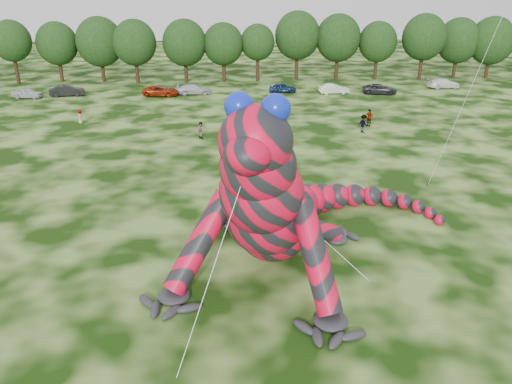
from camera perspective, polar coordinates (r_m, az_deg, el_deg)
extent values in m
plane|color=#16330A|center=(26.62, 6.12, -9.65)|extent=(240.00, 240.00, 0.00)
cylinder|color=silver|center=(36.69, 23.62, 11.54)|extent=(0.02, 0.02, 17.18)
cylinder|color=#382314|center=(40.09, 19.03, 0.85)|extent=(0.08, 0.08, 0.24)
imported|color=silver|center=(74.80, -24.67, 10.26)|extent=(4.29, 2.37, 1.38)
imported|color=black|center=(74.02, -20.79, 10.78)|extent=(4.77, 2.32, 1.50)
imported|color=#95220A|center=(70.73, -10.83, 11.27)|extent=(5.12, 2.76, 1.37)
imported|color=#B7BCC2|center=(71.25, -7.10, 11.58)|extent=(4.86, 2.27, 1.37)
imported|color=#11204A|center=(71.95, 3.07, 11.80)|extent=(3.89, 1.69, 1.31)
imported|color=silver|center=(71.87, 8.89, 11.59)|extent=(4.31, 1.82, 1.38)
imported|color=#28282B|center=(72.99, 13.95, 11.35)|extent=(5.06, 2.96, 1.32)
imported|color=white|center=(80.04, 20.66, 11.55)|extent=(4.96, 2.47, 1.38)
imported|color=gray|center=(58.28, -19.47, 8.10)|extent=(0.88, 0.91, 1.58)
imported|color=gray|center=(52.84, 12.18, 7.64)|extent=(1.15, 1.38, 1.86)
imported|color=gray|center=(49.92, -6.30, 7.04)|extent=(0.98, 1.03, 1.68)
imported|color=gray|center=(40.72, 2.67, 3.69)|extent=(1.81, 0.75, 1.89)
imported|color=gray|center=(55.51, 12.79, 8.29)|extent=(1.05, 1.09, 1.83)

